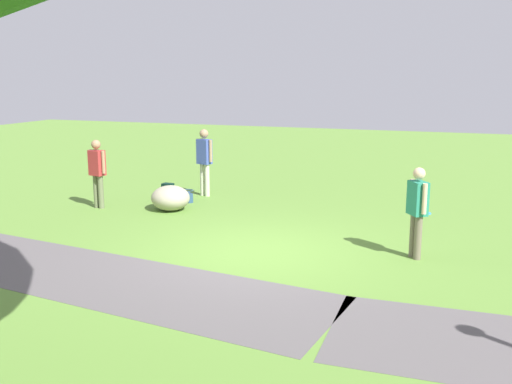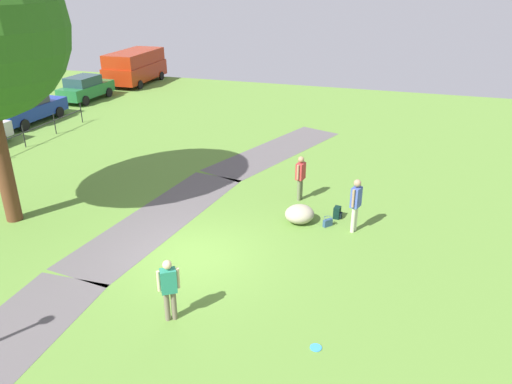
{
  "view_description": "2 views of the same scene",
  "coord_description": "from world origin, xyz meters",
  "px_view_note": "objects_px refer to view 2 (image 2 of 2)",
  "views": [
    {
      "loc": [
        -3.46,
        9.49,
        3.2
      ],
      "look_at": [
        0.29,
        -0.89,
        0.93
      ],
      "focal_mm": 40.7,
      "sensor_mm": 36.0,
      "label": 1
    },
    {
      "loc": [
        -11.25,
        -5.44,
        7.55
      ],
      "look_at": [
        1.82,
        -1.33,
        1.44
      ],
      "focal_mm": 34.84,
      "sensor_mm": 36.0,
      "label": 2
    }
  ],
  "objects_px": {
    "passerby_on_path": "(169,286)",
    "backpack_by_boulder": "(337,213)",
    "lawn_boulder": "(300,214)",
    "handbag_on_grass": "(328,222)",
    "man_near_boulder": "(300,175)",
    "parked_suv_orange": "(86,88)",
    "frisbee_on_grass": "(316,348)",
    "woman_with_handbag": "(356,202)",
    "parked_hatchback_blue": "(27,108)",
    "delivery_van": "(135,66)"
  },
  "relations": [
    {
      "from": "passerby_on_path",
      "to": "frisbee_on_grass",
      "type": "bearing_deg",
      "value": -89.22
    },
    {
      "from": "lawn_boulder",
      "to": "handbag_on_grass",
      "type": "height_order",
      "value": "lawn_boulder"
    },
    {
      "from": "man_near_boulder",
      "to": "backpack_by_boulder",
      "type": "relative_size",
      "value": 4.12
    },
    {
      "from": "passerby_on_path",
      "to": "handbag_on_grass",
      "type": "distance_m",
      "value": 6.43
    },
    {
      "from": "backpack_by_boulder",
      "to": "parked_hatchback_blue",
      "type": "xyz_separation_m",
      "value": [
        6.39,
        17.82,
        0.62
      ]
    },
    {
      "from": "frisbee_on_grass",
      "to": "handbag_on_grass",
      "type": "bearing_deg",
      "value": 7.44
    },
    {
      "from": "handbag_on_grass",
      "to": "parked_suv_orange",
      "type": "relative_size",
      "value": 0.1
    },
    {
      "from": "lawn_boulder",
      "to": "parked_hatchback_blue",
      "type": "height_order",
      "value": "parked_hatchback_blue"
    },
    {
      "from": "woman_with_handbag",
      "to": "passerby_on_path",
      "type": "relative_size",
      "value": 1.09
    },
    {
      "from": "man_near_boulder",
      "to": "delivery_van",
      "type": "height_order",
      "value": "delivery_van"
    },
    {
      "from": "parked_hatchback_blue",
      "to": "parked_suv_orange",
      "type": "distance_m",
      "value": 5.34
    },
    {
      "from": "parked_suv_orange",
      "to": "delivery_van",
      "type": "distance_m",
      "value": 5.68
    },
    {
      "from": "passerby_on_path",
      "to": "backpack_by_boulder",
      "type": "bearing_deg",
      "value": -24.32
    },
    {
      "from": "parked_hatchback_blue",
      "to": "woman_with_handbag",
      "type": "bearing_deg",
      "value": -111.16
    },
    {
      "from": "backpack_by_boulder",
      "to": "parked_suv_orange",
      "type": "distance_m",
      "value": 21.37
    },
    {
      "from": "man_near_boulder",
      "to": "handbag_on_grass",
      "type": "height_order",
      "value": "man_near_boulder"
    },
    {
      "from": "backpack_by_boulder",
      "to": "parked_suv_orange",
      "type": "height_order",
      "value": "parked_suv_orange"
    },
    {
      "from": "lawn_boulder",
      "to": "woman_with_handbag",
      "type": "relative_size",
      "value": 0.75
    },
    {
      "from": "handbag_on_grass",
      "to": "backpack_by_boulder",
      "type": "xyz_separation_m",
      "value": [
        0.68,
        -0.2,
        0.05
      ]
    },
    {
      "from": "woman_with_handbag",
      "to": "delivery_van",
      "type": "xyz_separation_m",
      "value": [
        18.13,
        18.17,
        0.23
      ]
    },
    {
      "from": "woman_with_handbag",
      "to": "man_near_boulder",
      "type": "distance_m",
      "value": 2.82
    },
    {
      "from": "backpack_by_boulder",
      "to": "lawn_boulder",
      "type": "bearing_deg",
      "value": 120.73
    },
    {
      "from": "man_near_boulder",
      "to": "parked_hatchback_blue",
      "type": "bearing_deg",
      "value": 71.87
    },
    {
      "from": "lawn_boulder",
      "to": "frisbee_on_grass",
      "type": "relative_size",
      "value": 5.11
    },
    {
      "from": "lawn_boulder",
      "to": "frisbee_on_grass",
      "type": "height_order",
      "value": "lawn_boulder"
    },
    {
      "from": "frisbee_on_grass",
      "to": "parked_hatchback_blue",
      "type": "bearing_deg",
      "value": 55.13
    },
    {
      "from": "handbag_on_grass",
      "to": "passerby_on_path",
      "type": "bearing_deg",
      "value": 154.84
    },
    {
      "from": "passerby_on_path",
      "to": "parked_suv_orange",
      "type": "bearing_deg",
      "value": 39.4
    },
    {
      "from": "backpack_by_boulder",
      "to": "handbag_on_grass",
      "type": "bearing_deg",
      "value": 163.27
    },
    {
      "from": "parked_suv_orange",
      "to": "delivery_van",
      "type": "xyz_separation_m",
      "value": [
        5.65,
        -0.31,
        0.46
      ]
    },
    {
      "from": "delivery_van",
      "to": "frisbee_on_grass",
      "type": "bearing_deg",
      "value": -142.76
    },
    {
      "from": "lawn_boulder",
      "to": "man_near_boulder",
      "type": "xyz_separation_m",
      "value": [
        1.73,
        0.38,
        0.66
      ]
    },
    {
      "from": "lawn_boulder",
      "to": "delivery_van",
      "type": "bearing_deg",
      "value": 42.24
    },
    {
      "from": "parked_suv_orange",
      "to": "backpack_by_boulder",
      "type": "bearing_deg",
      "value": -123.3
    },
    {
      "from": "parked_hatchback_blue",
      "to": "delivery_van",
      "type": "xyz_separation_m",
      "value": [
        10.99,
        -0.28,
        0.46
      ]
    },
    {
      "from": "backpack_by_boulder",
      "to": "parked_hatchback_blue",
      "type": "distance_m",
      "value": 18.94
    },
    {
      "from": "passerby_on_path",
      "to": "backpack_by_boulder",
      "type": "distance_m",
      "value": 7.12
    },
    {
      "from": "woman_with_handbag",
      "to": "frisbee_on_grass",
      "type": "relative_size",
      "value": 6.81
    },
    {
      "from": "parked_hatchback_blue",
      "to": "man_near_boulder",
      "type": "bearing_deg",
      "value": -108.13
    },
    {
      "from": "man_near_boulder",
      "to": "backpack_by_boulder",
      "type": "distance_m",
      "value": 2.0
    },
    {
      "from": "frisbee_on_grass",
      "to": "delivery_van",
      "type": "distance_m",
      "value": 29.91
    },
    {
      "from": "parked_suv_orange",
      "to": "passerby_on_path",
      "type": "bearing_deg",
      "value": -140.6
    },
    {
      "from": "man_near_boulder",
      "to": "handbag_on_grass",
      "type": "distance_m",
      "value": 2.33
    },
    {
      "from": "backpack_by_boulder",
      "to": "parked_hatchback_blue",
      "type": "bearing_deg",
      "value": 70.28
    },
    {
      "from": "passerby_on_path",
      "to": "backpack_by_boulder",
      "type": "relative_size",
      "value": 4.04
    },
    {
      "from": "lawn_boulder",
      "to": "delivery_van",
      "type": "distance_m",
      "value": 24.41
    },
    {
      "from": "parked_hatchback_blue",
      "to": "parked_suv_orange",
      "type": "bearing_deg",
      "value": 0.37
    },
    {
      "from": "lawn_boulder",
      "to": "man_near_boulder",
      "type": "distance_m",
      "value": 1.89
    },
    {
      "from": "lawn_boulder",
      "to": "handbag_on_grass",
      "type": "xyz_separation_m",
      "value": [
        0.0,
        -0.94,
        -0.15
      ]
    },
    {
      "from": "lawn_boulder",
      "to": "backpack_by_boulder",
      "type": "bearing_deg",
      "value": -59.27
    }
  ]
}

